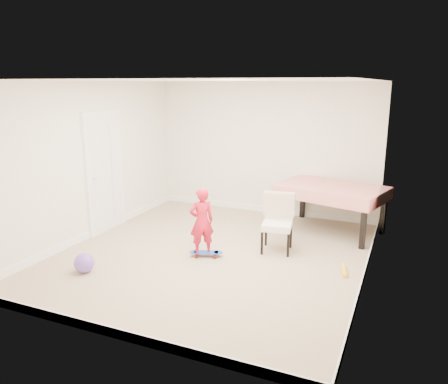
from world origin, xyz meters
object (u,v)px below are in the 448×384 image
at_px(skateboard, 206,254).
at_px(dining_chair, 277,223).
at_px(balloon, 84,263).
at_px(child, 202,224).
at_px(dining_table, 330,209).

bearing_deg(skateboard, dining_chair, 14.94).
bearing_deg(skateboard, balloon, -158.01).
relative_size(dining_chair, child, 0.88).
distance_m(dining_table, child, 2.49).
bearing_deg(child, skateboard, 146.08).
xyz_separation_m(dining_table, skateboard, (-1.50, -1.92, -0.38)).
relative_size(dining_chair, skateboard, 1.80).
relative_size(dining_table, skateboard, 3.52).
bearing_deg(balloon, dining_table, 47.88).
relative_size(skateboard, child, 0.49).
xyz_separation_m(dining_table, balloon, (-2.81, -3.11, -0.28)).
bearing_deg(dining_table, child, -113.64).
bearing_deg(balloon, dining_chair, 39.45).
bearing_deg(skateboard, dining_table, 31.83).
distance_m(dining_chair, child, 1.18).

